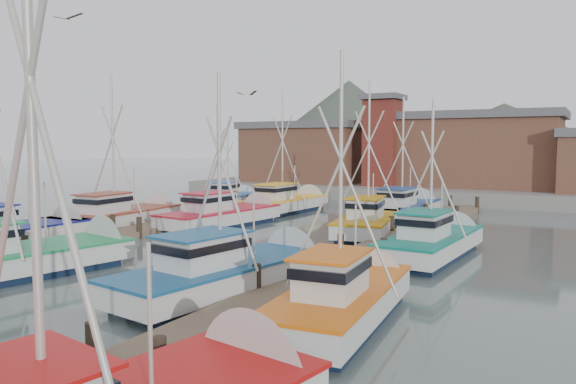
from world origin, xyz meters
The scene contains 21 objects.
ground centered at (0.00, 0.00, 0.00)m, with size 260.00×260.00×0.00m, color #4A5856.
dock_left centered at (-7.00, 4.04, 0.21)m, with size 2.30×46.00×1.50m.
dock_right centered at (7.00, 4.04, 0.21)m, with size 2.30×46.00×1.50m.
quay centered at (0.00, 37.00, 0.60)m, with size 44.00×16.00×1.20m, color gray.
shed_left centered at (-11.00, 35.00, 4.34)m, with size 12.72×8.48×6.20m.
shed_center centered at (6.00, 37.00, 4.69)m, with size 14.84×9.54×6.90m.
lookout_tower centered at (-2.00, 33.00, 5.55)m, with size 3.60×3.60×8.50m.
distant_hills centered at (-12.76, 122.59, 0.00)m, with size 175.00×140.00×42.00m.
boat_4 centered at (-3.93, -3.80, 0.69)m, with size 5.14×10.82×11.37m.
boat_5 centered at (4.75, -1.45, 0.68)m, with size 4.24×9.64×8.43m.
boat_6 centered at (-9.61, -0.15, 0.68)m, with size 3.87×9.48×9.34m.
boat_7 centered at (9.54, -2.68, 0.68)m, with size 3.35×8.07×8.38m.
boat_8 centered at (-4.55, 11.17, 0.68)m, with size 3.81×9.59×8.43m.
boat_9 centered at (4.43, 12.81, 0.68)m, with size 4.28×9.12×9.51m.
boat_10 centered at (-9.88, 7.66, 0.69)m, with size 4.19×9.76×10.24m.
boat_11 centered at (9.41, 8.01, 0.68)m, with size 3.26×8.82×7.88m.
boat_12 centered at (-4.66, 19.38, 0.68)m, with size 3.96×9.46×9.91m.
boat_13 centered at (4.31, 19.96, 0.68)m, with size 3.71×9.43×9.14m.
boat_14 centered at (-9.76, 19.28, 0.68)m, with size 3.90×8.31×7.11m.
gull_near centered at (-3.23, -1.61, 10.31)m, with size 1.55×0.64×0.24m.
gull_far centered at (0.05, 6.57, 7.73)m, with size 1.49×0.65×0.24m.
Camera 1 is at (15.87, -17.66, 5.23)m, focal length 35.00 mm.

